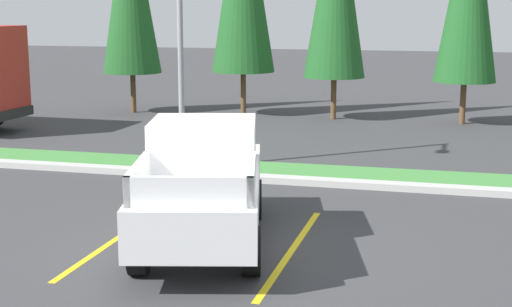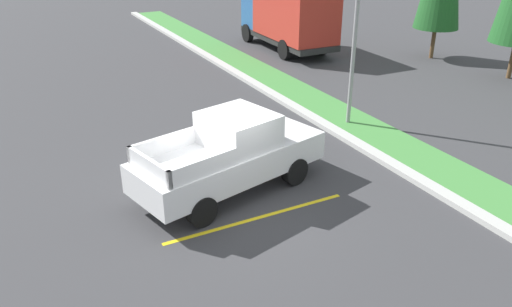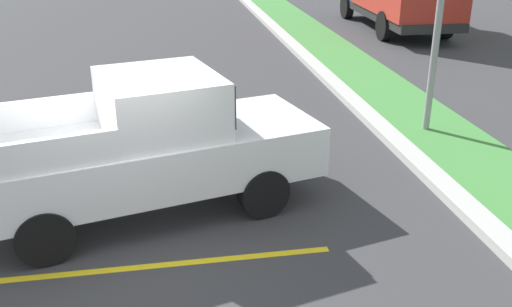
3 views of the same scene
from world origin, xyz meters
name	(u,v)px [view 3 (image 3 of 3)]	position (x,y,z in m)	size (l,w,h in m)	color
ground_plane	(132,234)	(0.00, 0.00, 0.00)	(120.00, 120.00, 0.00)	#38383A
parking_line_near	(148,169)	(-2.23, 0.23, 0.00)	(0.12, 4.80, 0.01)	yellow
parking_line_far	(149,266)	(0.87, 0.23, 0.00)	(0.12, 4.80, 0.01)	yellow
curb_strip	(460,201)	(0.00, 5.00, 0.07)	(56.00, 0.40, 0.15)	#B2B2AD
pickup_truck_main	(147,147)	(-0.69, 0.28, 1.04)	(3.11, 5.52, 2.10)	black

